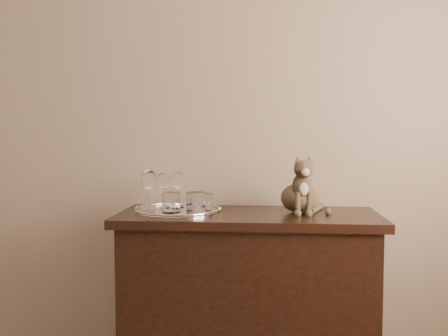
{
  "coord_description": "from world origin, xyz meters",
  "views": [
    {
      "loc": [
        0.68,
        -0.34,
        1.22
      ],
      "look_at": [
        0.49,
        1.95,
        1.06
      ],
      "focal_mm": 40.0,
      "sensor_mm": 36.0,
      "label": 1
    }
  ],
  "objects_px": {
    "tray": "(178,211)",
    "wine_glass_c": "(149,190)",
    "tumbler_a": "(196,203)",
    "wine_glass_b": "(178,190)",
    "wine_glass_a": "(164,190)",
    "cat": "(300,183)",
    "tumbler_b": "(171,203)",
    "tumbler_c": "(205,202)",
    "sideboard": "(248,303)"
  },
  "relations": [
    {
      "from": "tumbler_b",
      "to": "tumbler_c",
      "type": "xyz_separation_m",
      "value": [
        0.15,
        0.08,
        -0.01
      ]
    },
    {
      "from": "tray",
      "to": "cat",
      "type": "xyz_separation_m",
      "value": [
        0.57,
        0.04,
        0.13
      ]
    },
    {
      "from": "sideboard",
      "to": "cat",
      "type": "relative_size",
      "value": 4.43
    },
    {
      "from": "wine_glass_b",
      "to": "cat",
      "type": "bearing_deg",
      "value": -6.49
    },
    {
      "from": "tumbler_a",
      "to": "sideboard",
      "type": "bearing_deg",
      "value": 19.49
    },
    {
      "from": "tumbler_a",
      "to": "tumbler_b",
      "type": "bearing_deg",
      "value": 172.3
    },
    {
      "from": "wine_glass_b",
      "to": "wine_glass_c",
      "type": "height_order",
      "value": "wine_glass_c"
    },
    {
      "from": "wine_glass_a",
      "to": "wine_glass_c",
      "type": "bearing_deg",
      "value": -116.25
    },
    {
      "from": "wine_glass_c",
      "to": "tumbler_c",
      "type": "relative_size",
      "value": 2.43
    },
    {
      "from": "wine_glass_b",
      "to": "cat",
      "type": "height_order",
      "value": "cat"
    },
    {
      "from": "tray",
      "to": "tumbler_c",
      "type": "bearing_deg",
      "value": 1.02
    },
    {
      "from": "sideboard",
      "to": "tumbler_a",
      "type": "distance_m",
      "value": 0.54
    },
    {
      "from": "sideboard",
      "to": "cat",
      "type": "height_order",
      "value": "cat"
    },
    {
      "from": "tray",
      "to": "wine_glass_a",
      "type": "relative_size",
      "value": 2.26
    },
    {
      "from": "wine_glass_a",
      "to": "wine_glass_b",
      "type": "relative_size",
      "value": 1.03
    },
    {
      "from": "cat",
      "to": "tumbler_b",
      "type": "bearing_deg",
      "value": -175.26
    },
    {
      "from": "tumbler_c",
      "to": "cat",
      "type": "distance_m",
      "value": 0.45
    },
    {
      "from": "tumbler_b",
      "to": "cat",
      "type": "relative_size",
      "value": 0.34
    },
    {
      "from": "tumbler_b",
      "to": "cat",
      "type": "bearing_deg",
      "value": 10.66
    },
    {
      "from": "tumbler_a",
      "to": "wine_glass_b",
      "type": "bearing_deg",
      "value": 120.87
    },
    {
      "from": "wine_glass_a",
      "to": "tumbler_b",
      "type": "bearing_deg",
      "value": -66.21
    },
    {
      "from": "tray",
      "to": "tumbler_c",
      "type": "relative_size",
      "value": 4.97
    },
    {
      "from": "sideboard",
      "to": "tumbler_c",
      "type": "height_order",
      "value": "tumbler_c"
    },
    {
      "from": "tumbler_a",
      "to": "tumbler_b",
      "type": "relative_size",
      "value": 1.04
    },
    {
      "from": "tumbler_a",
      "to": "cat",
      "type": "distance_m",
      "value": 0.49
    },
    {
      "from": "sideboard",
      "to": "tumbler_b",
      "type": "relative_size",
      "value": 12.92
    },
    {
      "from": "tumbler_a",
      "to": "cat",
      "type": "xyz_separation_m",
      "value": [
        0.47,
        0.13,
        0.08
      ]
    },
    {
      "from": "wine_glass_a",
      "to": "tumbler_c",
      "type": "xyz_separation_m",
      "value": [
        0.21,
        -0.06,
        -0.05
      ]
    },
    {
      "from": "sideboard",
      "to": "cat",
      "type": "xyz_separation_m",
      "value": [
        0.24,
        0.04,
        0.56
      ]
    },
    {
      "from": "tray",
      "to": "cat",
      "type": "distance_m",
      "value": 0.58
    },
    {
      "from": "wine_glass_a",
      "to": "sideboard",
      "type": "bearing_deg",
      "value": -9.8
    },
    {
      "from": "wine_glass_c",
      "to": "cat",
      "type": "height_order",
      "value": "cat"
    },
    {
      "from": "tray",
      "to": "wine_glass_b",
      "type": "height_order",
      "value": "wine_glass_b"
    },
    {
      "from": "wine_glass_b",
      "to": "tumbler_b",
      "type": "distance_m",
      "value": 0.18
    },
    {
      "from": "sideboard",
      "to": "wine_glass_c",
      "type": "bearing_deg",
      "value": -175.95
    },
    {
      "from": "tumbler_b",
      "to": "cat",
      "type": "height_order",
      "value": "cat"
    },
    {
      "from": "sideboard",
      "to": "wine_glass_c",
      "type": "relative_size",
      "value": 6.14
    },
    {
      "from": "tray",
      "to": "wine_glass_a",
      "type": "distance_m",
      "value": 0.14
    },
    {
      "from": "tray",
      "to": "wine_glass_b",
      "type": "xyz_separation_m",
      "value": [
        -0.02,
        0.1,
        0.09
      ]
    },
    {
      "from": "tumbler_a",
      "to": "cat",
      "type": "height_order",
      "value": "cat"
    },
    {
      "from": "tray",
      "to": "tumbler_a",
      "type": "distance_m",
      "value": 0.14
    },
    {
      "from": "tray",
      "to": "tumbler_b",
      "type": "bearing_deg",
      "value": -104.01
    },
    {
      "from": "tumbler_b",
      "to": "sideboard",
      "type": "bearing_deg",
      "value": 10.73
    },
    {
      "from": "wine_glass_c",
      "to": "sideboard",
      "type": "bearing_deg",
      "value": 4.05
    },
    {
      "from": "tumbler_b",
      "to": "wine_glass_c",
      "type": "bearing_deg",
      "value": 163.23
    },
    {
      "from": "wine_glass_b",
      "to": "tumbler_c",
      "type": "relative_size",
      "value": 2.13
    },
    {
      "from": "sideboard",
      "to": "tumbler_b",
      "type": "bearing_deg",
      "value": -169.27
    },
    {
      "from": "wine_glass_b",
      "to": "tumbler_a",
      "type": "xyz_separation_m",
      "value": [
        0.12,
        -0.19,
        -0.04
      ]
    },
    {
      "from": "tray",
      "to": "wine_glass_c",
      "type": "relative_size",
      "value": 2.05
    },
    {
      "from": "tumbler_c",
      "to": "cat",
      "type": "height_order",
      "value": "cat"
    }
  ]
}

